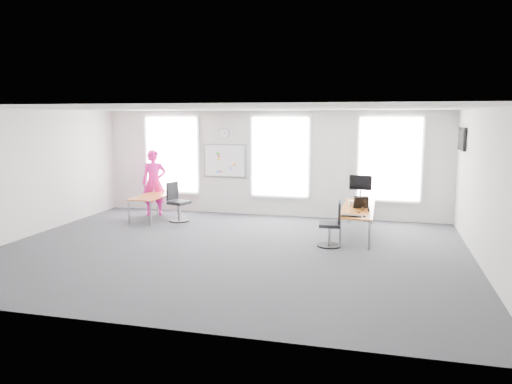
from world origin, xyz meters
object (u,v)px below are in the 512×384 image
(chair_right, at_px, (332,227))
(person, at_px, (154,182))
(desk_left, at_px, (154,197))
(desk_right, at_px, (358,209))
(chair_left, at_px, (177,204))
(headphones, at_px, (365,209))
(keyboard, at_px, (352,216))
(monitor, at_px, (360,185))

(chair_right, relative_size, person, 0.53)
(desk_left, xyz_separation_m, chair_right, (5.10, -1.77, -0.18))
(desk_right, distance_m, desk_left, 5.61)
(chair_left, bearing_deg, person, 71.62)
(chair_left, xyz_separation_m, headphones, (5.05, -0.86, 0.25))
(desk_left, relative_size, keyboard, 4.28)
(chair_left, distance_m, monitor, 4.94)
(person, height_order, keyboard, person)
(headphones, relative_size, monitor, 0.28)
(desk_right, relative_size, keyboard, 6.32)
(person, height_order, headphones, person)
(chair_left, xyz_separation_m, person, (-0.98, 0.64, 0.48))
(monitor, bearing_deg, chair_left, -163.28)
(person, bearing_deg, headphones, -36.52)
(desk_left, relative_size, headphones, 10.37)
(chair_left, xyz_separation_m, keyboard, (4.78, -1.57, 0.22))
(desk_right, xyz_separation_m, monitor, (-0.01, 1.16, 0.43))
(keyboard, xyz_separation_m, headphones, (0.27, 0.71, 0.04))
(desk_left, distance_m, monitor, 5.63)
(chair_left, bearing_deg, headphones, -84.85)
(desk_right, relative_size, monitor, 4.25)
(chair_right, bearing_deg, headphones, 135.68)
(keyboard, bearing_deg, monitor, 92.32)
(keyboard, bearing_deg, person, 163.22)
(desk_right, height_order, keyboard, keyboard)
(desk_left, relative_size, chair_right, 1.86)
(desk_left, height_order, monitor, monitor)
(desk_right, height_order, chair_left, chair_left)
(person, bearing_deg, keyboard, -43.49)
(chair_right, xyz_separation_m, headphones, (0.67, 0.82, 0.28))
(keyboard, relative_size, headphones, 2.42)
(keyboard, bearing_deg, headphones, 73.46)
(desk_left, xyz_separation_m, monitor, (5.57, 0.62, 0.44))
(monitor, bearing_deg, chair_right, -92.85)
(person, distance_m, keyboard, 6.17)
(chair_left, relative_size, keyboard, 2.43)
(keyboard, bearing_deg, chair_right, -160.07)
(chair_right, xyz_separation_m, chair_left, (-4.38, 1.68, 0.03))
(desk_left, bearing_deg, chair_left, -6.81)
(headphones, bearing_deg, keyboard, -95.32)
(desk_left, bearing_deg, chair_right, -19.13)
(chair_left, distance_m, keyboard, 5.04)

